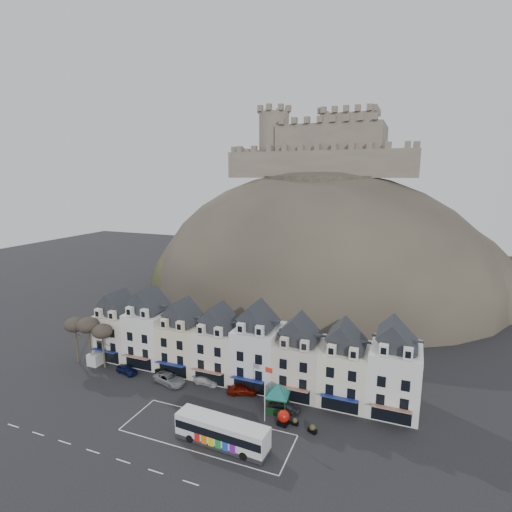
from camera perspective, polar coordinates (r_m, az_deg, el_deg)
The scene contains 21 objects.
ground at distance 56.40m, azimuth -9.61°, elevation -23.86°, with size 300.00×300.00×0.00m, color black.
coach_bay_markings at distance 56.44m, azimuth -6.99°, elevation -23.76°, with size 22.00×7.50×0.01m, color silver.
townhouse_terrace at distance 66.03m, azimuth -2.27°, elevation -12.89°, with size 54.40×9.35×11.80m.
castle_hill at distance 115.08m, azimuth 9.09°, elevation -5.12°, with size 100.00×76.00×68.00m.
castle at distance 117.73m, azimuth 10.13°, elevation 14.94°, with size 50.20×22.20×22.00m.
tree_left_far at distance 77.41m, azimuth -24.45°, elevation -8.95°, with size 3.61×3.61×8.24m.
tree_left_mid at distance 75.24m, azimuth -22.86°, elevation -9.12°, with size 3.78×3.78×8.64m.
tree_left_near at distance 73.49m, azimuth -21.12°, elevation -10.04°, with size 3.43×3.43×7.84m.
bus at distance 53.24m, azimuth -4.89°, elevation -23.66°, with size 12.12×3.49×3.38m.
bus_shelter at distance 58.66m, azimuth 3.09°, elevation -18.52°, with size 6.43×6.43×4.11m.
red_buoy at distance 57.05m, azimuth 3.94°, elevation -22.01°, with size 1.64×1.64×2.02m.
flagpole at distance 55.64m, azimuth 1.35°, elevation -18.53°, with size 1.17×0.25×8.18m.
white_van at distance 78.04m, azimuth -21.34°, elevation -13.16°, with size 2.14×4.68×2.11m.
planter_west at distance 57.40m, azimuth 5.55°, elevation -22.50°, with size 0.99×0.68×0.97m.
planter_east at distance 56.23m, azimuth 8.06°, elevation -23.25°, with size 1.27×0.96×1.14m.
car_navy at distance 72.45m, azimuth -17.98°, elevation -15.19°, with size 1.64×4.08×1.39m, color #0B1338.
car_black at distance 70.07m, azimuth -12.59°, elevation -15.87°, with size 1.42×4.06×1.34m, color black.
car_silver at distance 67.70m, azimuth -12.29°, elevation -16.77°, with size 2.59×5.54×1.56m, color gray.
car_white at distance 66.64m, azimuth -7.17°, elevation -17.24°, with size 1.70×4.19×1.21m, color silver.
car_maroon at distance 63.53m, azimuth -1.97°, elevation -18.50°, with size 1.82×4.53×1.54m, color #5E0D05.
car_charcoal at distance 59.78m, azimuth 4.31°, elevation -20.75°, with size 1.37×3.94×1.30m, color black.
Camera 1 is at (24.83, -38.98, 32.33)m, focal length 28.00 mm.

